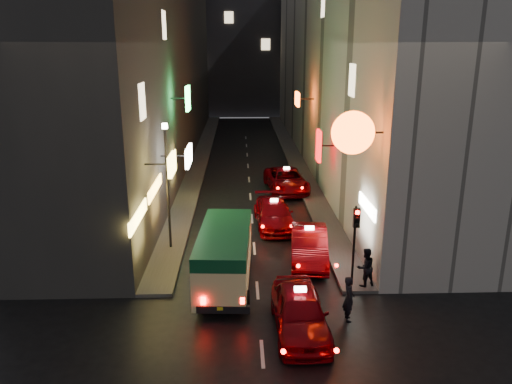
{
  "coord_description": "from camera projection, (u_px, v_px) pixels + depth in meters",
  "views": [
    {
      "loc": [
        -0.69,
        -10.41,
        9.89
      ],
      "look_at": [
        0.09,
        13.0,
        2.98
      ],
      "focal_mm": 35.0,
      "sensor_mm": 36.0,
      "label": 1
    }
  ],
  "objects": [
    {
      "name": "sidewalk_right",
      "position": [
        294.0,
        157.0,
        45.5
      ],
      "size": [
        1.5,
        52.0,
        0.15
      ],
      "primitive_type": "cube",
      "color": "#4E4B48",
      "rests_on": "ground"
    },
    {
      "name": "taxi_second",
      "position": [
        309.0,
        243.0,
        23.57
      ],
      "size": [
        2.92,
        5.97,
        2.01
      ],
      "color": "#720209",
      "rests_on": "ground"
    },
    {
      "name": "building_right",
      "position": [
        339.0,
        56.0,
        43.09
      ],
      "size": [
        8.06,
        52.0,
        18.0
      ],
      "color": "#ABA69D",
      "rests_on": "ground"
    },
    {
      "name": "pedestrian_sidewalk",
      "position": [
        366.0,
        265.0,
        20.78
      ],
      "size": [
        0.83,
        0.68,
        1.9
      ],
      "primitive_type": "imported",
      "rotation": [
        0.0,
        0.0,
        3.51
      ],
      "color": "black",
      "rests_on": "sidewalk_right"
    },
    {
      "name": "building_far",
      "position": [
        243.0,
        37.0,
        72.96
      ],
      "size": [
        30.0,
        10.0,
        22.0
      ],
      "primitive_type": "cube",
      "color": "#2D2D32",
      "rests_on": "ground"
    },
    {
      "name": "traffic_light",
      "position": [
        356.0,
        229.0,
        20.29
      ],
      "size": [
        0.26,
        0.43,
        3.5
      ],
      "color": "black",
      "rests_on": "sidewalk_right"
    },
    {
      "name": "taxi_far",
      "position": [
        286.0,
        178.0,
        35.07
      ],
      "size": [
        2.92,
        5.89,
        1.97
      ],
      "color": "#720209",
      "rests_on": "ground"
    },
    {
      "name": "sidewalk_left",
      "position": [
        201.0,
        158.0,
        45.23
      ],
      "size": [
        1.5,
        52.0,
        0.15
      ],
      "primitive_type": "cube",
      "color": "#4E4B48",
      "rests_on": "ground"
    },
    {
      "name": "pedestrian_crossing",
      "position": [
        349.0,
        296.0,
        18.41
      ],
      "size": [
        0.43,
        0.66,
        2.0
      ],
      "primitive_type": "imported",
      "rotation": [
        0.0,
        0.0,
        1.58
      ],
      "color": "black",
      "rests_on": "ground"
    },
    {
      "name": "lamp_post",
      "position": [
        167.0,
        178.0,
        24.07
      ],
      "size": [
        0.28,
        0.28,
        6.22
      ],
      "color": "black",
      "rests_on": "sidewalk_left"
    },
    {
      "name": "minibus",
      "position": [
        225.0,
        252.0,
        20.87
      ],
      "size": [
        2.37,
        5.94,
        2.51
      ],
      "color": "#EBE493",
      "rests_on": "ground"
    },
    {
      "name": "taxi_third",
      "position": [
        274.0,
        212.0,
        28.15
      ],
      "size": [
        2.5,
        5.44,
        1.86
      ],
      "color": "#720209",
      "rests_on": "ground"
    },
    {
      "name": "building_left",
      "position": [
        153.0,
        56.0,
        42.59
      ],
      "size": [
        7.61,
        52.25,
        18.0
      ],
      "color": "#32302E",
      "rests_on": "ground"
    },
    {
      "name": "taxi_near",
      "position": [
        300.0,
        308.0,
        17.69
      ],
      "size": [
        2.49,
        5.82,
        2.01
      ],
      "color": "#720209",
      "rests_on": "ground"
    }
  ]
}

